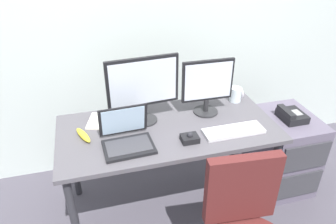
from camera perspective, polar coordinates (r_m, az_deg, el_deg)
name	(u,v)px	position (r m, az deg, el deg)	size (l,w,h in m)	color
ground_plane	(168,203)	(2.65, 0.00, -15.93)	(8.00, 8.00, 0.00)	#49454F
back_wall	(144,4)	(2.57, -4.39, 18.75)	(6.00, 0.10, 2.80)	silver
desk	(168,137)	(2.23, 0.00, -4.43)	(1.49, 0.71, 0.72)	#4F4C53
file_cabinet	(282,152)	(2.78, 19.78, -6.68)	(0.42, 0.53, 0.64)	#5C5467
desk_phone	(291,115)	(2.57, 21.18, -0.55)	(0.17, 0.20, 0.09)	black
monitor_main	(143,86)	(2.13, -4.46, 4.67)	(0.49, 0.18, 0.47)	#262628
monitor_side	(207,85)	(2.26, 7.08, 4.85)	(0.37, 0.18, 0.41)	#262628
keyboard	(234,131)	(2.17, 11.64, -3.28)	(0.41, 0.14, 0.03)	silver
laptop	(127,137)	(2.01, -7.39, -4.46)	(0.32, 0.29, 0.24)	black
trackball_mouse	(190,138)	(2.04, 3.92, -4.67)	(0.11, 0.09, 0.07)	black
coffee_mug	(236,94)	(2.53, 12.04, 3.09)	(0.10, 0.09, 0.11)	silver
paper_notepad	(99,121)	(2.29, -12.17, -1.55)	(0.15, 0.21, 0.01)	white
banana	(83,135)	(2.14, -14.92, -4.01)	(0.19, 0.04, 0.04)	yellow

